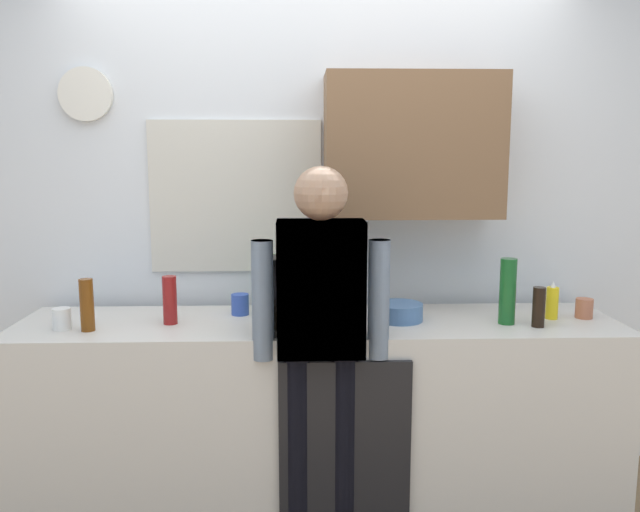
{
  "coord_description": "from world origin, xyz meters",
  "views": [
    {
      "loc": [
        -0.09,
        -2.61,
        1.65
      ],
      "look_at": [
        0.01,
        0.25,
        1.19
      ],
      "focal_mm": 36.41,
      "sensor_mm": 36.0,
      "label": 1
    }
  ],
  "objects": [
    {
      "name": "person_guest",
      "position": [
        0.0,
        0.0,
        0.95
      ],
      "size": [
        0.57,
        0.22,
        1.6
      ],
      "rotation": [
        0.0,
        0.0,
        2.77
      ],
      "color": "black",
      "rests_on": "ground_plane"
    },
    {
      "name": "kitchen_counter",
      "position": [
        0.0,
        0.3,
        0.44
      ],
      "size": [
        2.77,
        0.64,
        0.88
      ],
      "primitive_type": "cube",
      "color": "beige",
      "rests_on": "ground_plane"
    },
    {
      "name": "bottle_clear_soda",
      "position": [
        -0.2,
        0.48,
        1.02
      ],
      "size": [
        0.09,
        0.09,
        0.28
      ],
      "primitive_type": "cylinder",
      "color": "#2D8C33",
      "rests_on": "kitchen_counter"
    },
    {
      "name": "cup_white_mug",
      "position": [
        -1.13,
        0.19,
        0.93
      ],
      "size": [
        0.08,
        0.08,
        0.09
      ],
      "primitive_type": "cylinder",
      "color": "white",
      "rests_on": "kitchen_counter"
    },
    {
      "name": "person_at_sink",
      "position": [
        0.0,
        0.0,
        0.95
      ],
      "size": [
        0.57,
        0.22,
        1.6
      ],
      "rotation": [
        0.0,
        0.0,
        -0.06
      ],
      "color": "#3F4766",
      "rests_on": "ground_plane"
    },
    {
      "name": "dish_soap",
      "position": [
        1.09,
        0.3,
        0.96
      ],
      "size": [
        0.06,
        0.06,
        0.18
      ],
      "color": "yellow",
      "rests_on": "kitchen_counter"
    },
    {
      "name": "bottle_red_vinegar",
      "position": [
        -0.67,
        0.27,
        0.99
      ],
      "size": [
        0.06,
        0.06,
        0.22
      ],
      "primitive_type": "cylinder",
      "color": "maroon",
      "rests_on": "kitchen_counter"
    },
    {
      "name": "cup_terracotta_mug",
      "position": [
        1.25,
        0.31,
        0.93
      ],
      "size": [
        0.08,
        0.08,
        0.09
      ],
      "primitive_type": "cylinder",
      "color": "#B26647",
      "rests_on": "kitchen_counter"
    },
    {
      "name": "bottle_amber_beer",
      "position": [
        -1.01,
        0.17,
        1.0
      ],
      "size": [
        0.06,
        0.06,
        0.23
      ],
      "primitive_type": "cylinder",
      "color": "brown",
      "rests_on": "kitchen_counter"
    },
    {
      "name": "coffee_maker",
      "position": [
        -0.17,
        0.14,
        1.03
      ],
      "size": [
        0.2,
        0.2,
        0.33
      ],
      "color": "black",
      "rests_on": "kitchen_counter"
    },
    {
      "name": "cup_blue_mug",
      "position": [
        -0.37,
        0.43,
        0.93
      ],
      "size": [
        0.08,
        0.08,
        0.1
      ],
      "primitive_type": "cylinder",
      "color": "#3351B2",
      "rests_on": "kitchen_counter"
    },
    {
      "name": "mixing_bowl",
      "position": [
        0.37,
        0.29,
        0.92
      ],
      "size": [
        0.22,
        0.22,
        0.08
      ],
      "primitive_type": "cylinder",
      "color": "#4C72A5",
      "rests_on": "kitchen_counter"
    },
    {
      "name": "bottle_olive_oil",
      "position": [
        -0.05,
        0.31,
        1.01
      ],
      "size": [
        0.06,
        0.06,
        0.25
      ],
      "primitive_type": "cylinder",
      "color": "olive",
      "rests_on": "kitchen_counter"
    },
    {
      "name": "back_wall_assembly",
      "position": [
        0.05,
        0.7,
        1.36
      ],
      "size": [
        4.37,
        0.42,
        2.6
      ],
      "color": "silver",
      "rests_on": "ground_plane"
    },
    {
      "name": "bottle_green_wine",
      "position": [
        0.85,
        0.22,
        1.03
      ],
      "size": [
        0.07,
        0.07,
        0.3
      ],
      "primitive_type": "cylinder",
      "color": "#195923",
      "rests_on": "kitchen_counter"
    },
    {
      "name": "dishwasher_panel",
      "position": [
        0.1,
        -0.03,
        0.4
      ],
      "size": [
        0.56,
        0.02,
        0.79
      ],
      "primitive_type": "cube",
      "color": "black",
      "rests_on": "ground_plane"
    },
    {
      "name": "bottle_dark_sauce",
      "position": [
        0.98,
        0.16,
        0.97
      ],
      "size": [
        0.06,
        0.06,
        0.18
      ],
      "primitive_type": "cylinder",
      "color": "black",
      "rests_on": "kitchen_counter"
    }
  ]
}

